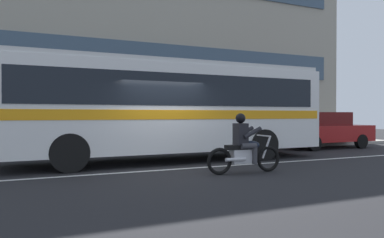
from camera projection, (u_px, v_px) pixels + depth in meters
ground_plane at (163, 167)px, 10.51m from camera, size 60.00×60.00×0.00m
sidewalk_curb at (123, 149)px, 15.17m from camera, size 28.00×3.80×0.15m
lane_center_stripe at (171, 169)px, 9.96m from camera, size 26.60×0.14×0.01m
office_building_facade at (112, 17)px, 17.18m from camera, size 28.00×0.89×12.44m
transit_bus at (170, 104)px, 11.84m from camera, size 10.55×2.70×3.22m
motorcycle_with_rider at (244, 148)px, 9.34m from camera, size 2.14×0.64×1.56m
parked_sedan_curbside at (323, 129)px, 16.37m from camera, size 4.46×1.91×1.64m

